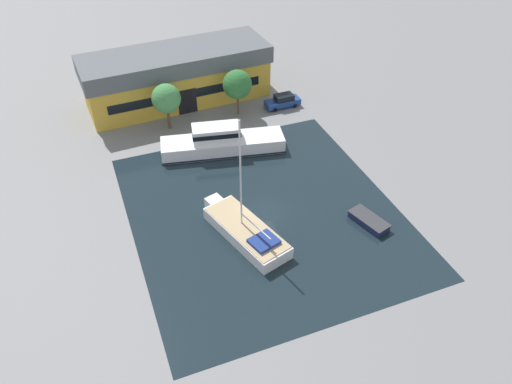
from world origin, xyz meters
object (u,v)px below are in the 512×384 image
at_px(warehouse_building, 177,76).
at_px(parked_car, 283,101).
at_px(quay_tree_by_water, 237,84).
at_px(small_dinghy, 369,221).
at_px(sailboat_moored, 245,230).
at_px(motor_cruiser, 221,142).
at_px(quay_tree_near_building, 166,99).

distance_m(warehouse_building, parked_car, 14.01).
height_order(warehouse_building, parked_car, warehouse_building).
relative_size(quay_tree_by_water, small_dinghy, 1.37).
bearing_deg(sailboat_moored, parked_car, 41.52).
xyz_separation_m(warehouse_building, small_dinghy, (10.63, -30.19, -3.07)).
height_order(parked_car, motor_cruiser, motor_cruiser).
height_order(quay_tree_near_building, motor_cruiser, quay_tree_near_building).
height_order(motor_cruiser, small_dinghy, motor_cruiser).
bearing_deg(sailboat_moored, quay_tree_by_water, 55.28).
distance_m(quay_tree_near_building, small_dinghy, 27.43).
xyz_separation_m(motor_cruiser, small_dinghy, (9.16, -16.68, -0.82)).
height_order(warehouse_building, sailboat_moored, sailboat_moored).
distance_m(warehouse_building, sailboat_moored, 27.72).
bearing_deg(quay_tree_by_water, parked_car, -2.89).
bearing_deg(quay_tree_by_water, sailboat_moored, -107.89).
height_order(warehouse_building, motor_cruiser, warehouse_building).
bearing_deg(sailboat_moored, motor_cruiser, 63.83).
relative_size(sailboat_moored, motor_cruiser, 0.85).
relative_size(quay_tree_near_building, small_dinghy, 1.33).
distance_m(warehouse_building, small_dinghy, 32.15).
relative_size(warehouse_building, small_dinghy, 5.58).
bearing_deg(warehouse_building, quay_tree_by_water, -50.10).
xyz_separation_m(quay_tree_by_water, sailboat_moored, (-6.83, -21.17, -3.40)).
xyz_separation_m(quay_tree_near_building, quay_tree_by_water, (8.86, 0.19, 0.09)).
distance_m(sailboat_moored, small_dinghy, 11.78).
relative_size(warehouse_building, sailboat_moored, 1.99).
relative_size(warehouse_building, quay_tree_by_water, 4.08).
height_order(quay_tree_by_water, small_dinghy, quay_tree_by_water).
bearing_deg(parked_car, sailboat_moored, 146.89).
distance_m(quay_tree_by_water, parked_car, 6.87).
xyz_separation_m(quay_tree_by_water, parked_car, (6.03, -0.30, -3.28)).
xyz_separation_m(parked_car, sailboat_moored, (-12.86, -20.86, -0.13)).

